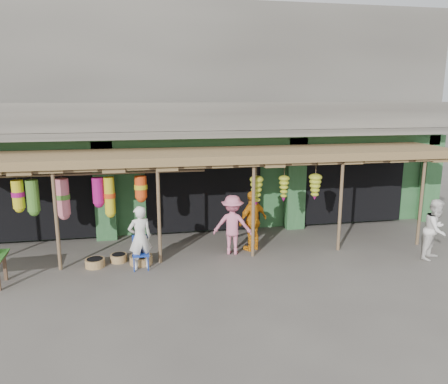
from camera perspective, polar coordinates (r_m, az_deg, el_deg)
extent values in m
plane|color=#514C47|center=(12.07, -1.13, -8.33)|extent=(80.00, 80.00, 0.00)
cube|color=gray|center=(16.25, -4.33, 14.95)|extent=(16.00, 6.00, 4.00)
cube|color=#2D6033|center=(16.62, -4.20, 2.78)|extent=(16.00, 5.70, 3.00)
cube|color=gray|center=(12.96, -2.45, 7.65)|extent=(16.00, 0.90, 0.22)
cube|color=gray|center=(12.53, -2.20, 9.78)|extent=(16.00, 0.10, 0.80)
cube|color=#2D6033|center=(13.38, -2.69, 6.30)|extent=(16.00, 0.35, 0.35)
cube|color=yellow|center=(13.54, -24.16, 4.87)|extent=(1.70, 0.06, 0.55)
cube|color=#B21414|center=(13.50, -24.19, 4.84)|extent=(1.30, 0.02, 0.30)
cube|color=black|center=(14.75, -22.80, 0.00)|extent=(3.60, 2.00, 2.50)
cube|color=black|center=(14.55, -3.18, 0.80)|extent=(3.60, 2.00, 2.50)
cube|color=black|center=(15.99, 14.87, 1.46)|extent=(3.60, 2.00, 2.50)
cube|color=#2D6033|center=(13.50, -15.33, 0.11)|extent=(0.60, 0.35, 3.00)
cube|color=#2D6033|center=(14.33, 9.32, 1.09)|extent=(0.60, 0.35, 3.00)
cube|color=#2D6033|center=(16.66, 25.36, 1.63)|extent=(0.60, 0.35, 3.00)
cylinder|color=brown|center=(11.51, -21.04, -3.41)|extent=(0.09, 0.09, 2.60)
cylinder|color=brown|center=(11.33, -8.49, -2.95)|extent=(0.09, 0.09, 2.60)
cylinder|color=brown|center=(11.69, 3.85, -2.36)|extent=(0.09, 0.09, 2.60)
cylinder|color=brown|center=(12.55, 14.97, -1.73)|extent=(0.09, 0.09, 2.60)
cylinder|color=brown|center=(13.81, 24.35, -1.15)|extent=(0.09, 0.09, 2.60)
cylinder|color=brown|center=(11.19, -2.27, 3.28)|extent=(12.90, 0.08, 0.08)
cylinder|color=brown|center=(11.53, -16.22, 2.31)|extent=(5.50, 0.06, 0.06)
cube|color=brown|center=(12.28, -1.91, 4.95)|extent=(14.00, 2.70, 0.22)
cube|color=brown|center=(11.68, -26.70, -8.79)|extent=(0.07, 0.07, 0.63)
cylinder|color=navy|center=(11.18, -11.66, -9.28)|extent=(0.03, 0.03, 0.38)
cylinder|color=navy|center=(11.18, -9.89, -9.21)|extent=(0.03, 0.03, 0.38)
cylinder|color=navy|center=(11.50, -11.65, -8.65)|extent=(0.03, 0.03, 0.38)
cylinder|color=navy|center=(11.50, -9.93, -8.58)|extent=(0.03, 0.03, 0.38)
cube|color=navy|center=(11.27, -10.83, -7.94)|extent=(0.40, 0.40, 0.05)
cube|color=navy|center=(11.37, -10.88, -6.52)|extent=(0.40, 0.04, 0.43)
cylinder|color=olive|center=(11.78, -16.50, -8.86)|extent=(0.66, 0.66, 0.21)
cylinder|color=#9A6645|center=(11.70, -10.78, -8.66)|extent=(0.76, 0.76, 0.23)
cylinder|color=#8A5F40|center=(11.97, -13.58, -8.37)|extent=(0.52, 0.52, 0.20)
imported|color=white|center=(11.15, -10.91, -5.89)|extent=(0.68, 0.54, 1.63)
imported|color=white|center=(12.90, 25.91, -4.42)|extent=(1.00, 0.95, 1.63)
imported|color=orange|center=(12.29, 3.78, -3.76)|extent=(1.08, 0.85, 1.71)
imported|color=pink|center=(11.99, 1.12, -4.30)|extent=(1.20, 0.90, 1.65)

